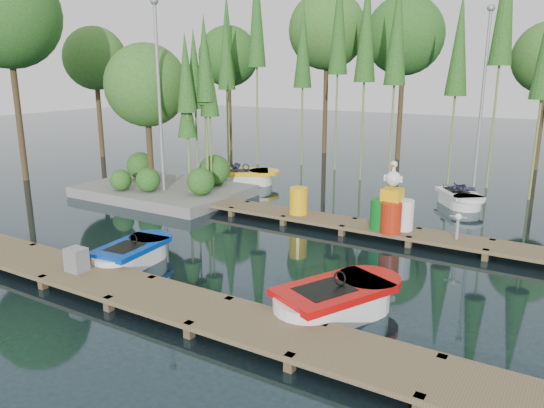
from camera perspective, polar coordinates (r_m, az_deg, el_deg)
The scene contains 15 objects.
ground_plane at distance 15.24m, azimuth -2.59°, elevation -4.16°, with size 90.00×90.00×0.00m, color #1C2D34.
near_dock at distance 11.95m, azimuth -14.92°, elevation -8.85°, with size 18.00×1.50×0.50m.
far_dock at distance 16.76m, azimuth 5.04°, elevation -1.65°, with size 15.00×1.20×0.50m.
island at distance 21.04m, azimuth -12.06°, elevation 9.58°, with size 6.20×4.20×6.75m.
tree_screen at distance 24.75m, azimuth 7.59°, elevation 17.26°, with size 34.42×18.53×10.31m.
lamp_island at distance 19.86m, azimuth -12.10°, elevation 12.42°, with size 0.30×0.30×7.25m.
lamp_rear at distance 23.31m, azimuth 21.82°, elevation 11.99°, with size 0.30×0.30×7.25m.
boat_blue at distance 14.02m, azimuth -14.81°, elevation -5.29°, with size 1.36×2.58×0.84m.
boat_red at distance 10.94m, azimuth 6.82°, elevation -10.39°, with size 2.46×3.25×1.00m.
boat_yellow_far at distance 22.73m, azimuth -3.09°, elevation 2.88°, with size 3.10×2.63×1.43m.
boat_white_far at distance 20.36m, azimuth 19.52°, elevation 0.54°, with size 2.30×2.55×1.13m.
utility_cabinet at distance 13.07m, azimuth -20.29°, elevation -5.64°, with size 0.45×0.38×0.55m, color gray.
yellow_barrel at distance 16.95m, azimuth 2.87°, elevation 0.34°, with size 0.58×0.58×0.86m, color #FFB90D.
drum_cluster at distance 15.56m, azimuth 12.75°, elevation -0.68°, with size 1.17×1.08×2.02m.
seagull_post at distance 15.28m, azimuth 19.37°, elevation -1.83°, with size 0.46×0.25×0.73m.
Camera 1 is at (8.13, -11.93, 4.87)m, focal length 35.00 mm.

